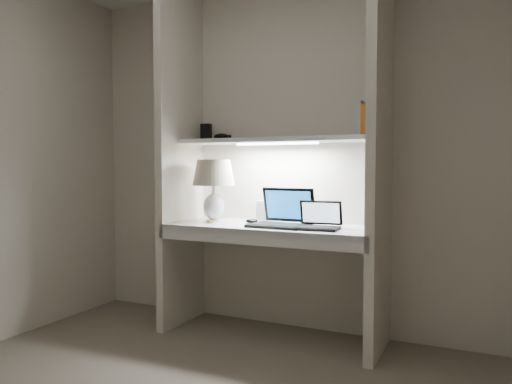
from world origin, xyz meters
The scene contains 17 objects.
back_wall centered at (0.00, 1.50, 1.25)m, with size 3.20×0.01×2.50m, color beige.
alcove_panel_left centered at (-0.73, 1.23, 1.25)m, with size 0.06×0.55×2.50m, color beige.
alcove_panel_right centered at (0.73, 1.23, 1.25)m, with size 0.06×0.55×2.50m, color beige.
desk centered at (0.00, 1.23, 0.75)m, with size 1.40×0.55×0.04m, color white.
desk_apron centered at (0.00, 0.96, 0.72)m, with size 1.46×0.03×0.10m, color silver.
shelf centered at (0.00, 1.32, 1.35)m, with size 1.40×0.36×0.03m, color silver.
strip_light centered at (0.00, 1.32, 1.33)m, with size 0.60×0.04×0.01m, color white.
table_lamp centered at (-0.44, 1.21, 1.07)m, with size 0.31×0.31×0.45m.
laptop_main centered at (0.09, 1.21, 0.83)m, with size 0.40×0.35×0.25m.
laptop_netbook centered at (0.36, 1.17, 0.81)m, with size 0.29×0.26×0.18m.
speaker centered at (-0.13, 1.41, 0.85)m, with size 0.11×0.08×0.15m, color silver.
mouse centered at (-0.17, 1.27, 0.79)m, with size 0.09×0.05×0.03m, color black.
cable_coil centered at (-0.09, 1.18, 0.78)m, with size 0.09×0.09×0.01m, color black.
sticky_note centered at (-0.44, 1.16, 0.77)m, with size 0.07×0.07×0.00m, color yellow.
book_row centered at (0.65, 1.41, 1.48)m, with size 0.22×0.16×0.23m.
shelf_box centered at (-0.62, 1.41, 1.43)m, with size 0.07×0.05×0.13m, color black.
shelf_gadget centered at (-0.49, 1.41, 1.39)m, with size 0.12×0.09×0.05m, color black.
Camera 1 is at (1.35, -1.88, 1.17)m, focal length 35.00 mm.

